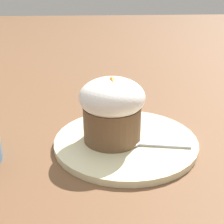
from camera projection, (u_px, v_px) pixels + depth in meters
The scene contains 4 objects.
ground_plane at pixel (126, 144), 0.55m from camera, with size 4.00×4.00×0.00m, color brown.
dessert_plate at pixel (126, 142), 0.55m from camera, with size 0.25×0.25×0.01m.
carrot_cake at pixel (112, 108), 0.53m from camera, with size 0.11×0.11×0.11m.
spoon at pixel (137, 143), 0.53m from camera, with size 0.04×0.13×0.01m.
Camera 1 is at (0.48, -0.06, 0.27)m, focal length 50.00 mm.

